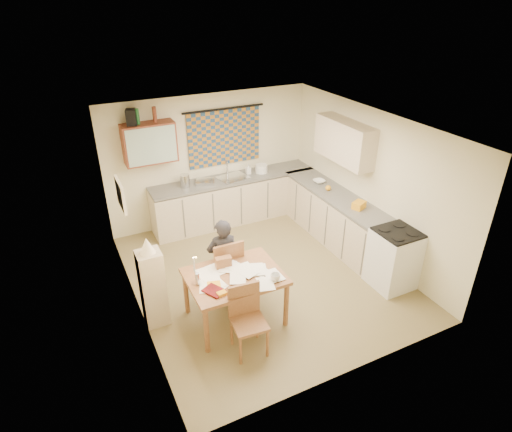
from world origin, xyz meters
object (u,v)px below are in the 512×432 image
stove (394,258)px  dining_table (235,297)px  counter_right (340,221)px  chair_far (225,277)px  counter_back (235,199)px  person (223,259)px  shelf_stand (153,288)px

stove → dining_table: bearing=172.1°
counter_right → chair_far: size_ratio=2.94×
counter_back → person: size_ratio=2.53×
counter_right → stove: stove is taller
chair_far → shelf_stand: bearing=6.8°
counter_right → stove: (-0.00, -1.38, 0.03)m
dining_table → chair_far: size_ratio=1.27×
person → shelf_stand: 1.09m
stove → shelf_stand: shelf_stand is taller
chair_far → shelf_stand: size_ratio=0.87×
stove → shelf_stand: size_ratio=0.84×
stove → person: 2.63m
stove → dining_table: 2.55m
counter_right → person: person is taller
dining_table → counter_back: bearing=66.8°
chair_far → shelf_stand: shelf_stand is taller
counter_right → dining_table: 2.72m
dining_table → chair_far: bearing=82.0°
counter_back → shelf_stand: 3.17m
counter_back → counter_right: 2.14m
dining_table → shelf_stand: size_ratio=1.11×
counter_back → person: 2.43m
shelf_stand → chair_far: bearing=6.5°
person → stove: bearing=167.2°
shelf_stand → dining_table: bearing=-23.0°
counter_right → stove: 1.38m
counter_back → dining_table: size_ratio=2.58×
counter_right → chair_far: (-2.44, -0.47, -0.14)m
stove → shelf_stand: (-3.54, 0.78, 0.10)m
counter_right → chair_far: 2.48m
counter_right → shelf_stand: bearing=-170.4°
counter_back → dining_table: (-1.19, -2.70, -0.07)m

